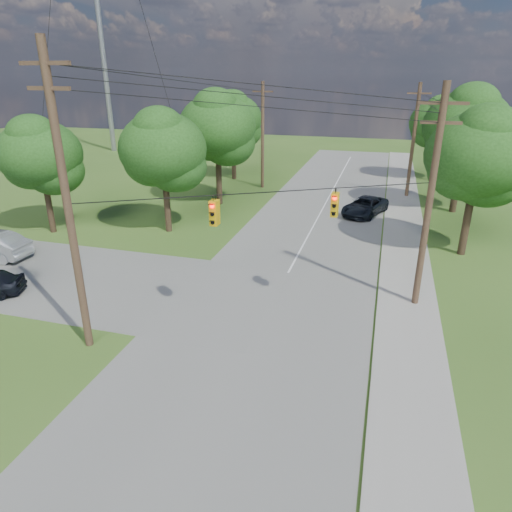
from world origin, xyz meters
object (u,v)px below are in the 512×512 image
(pole_north_e, at_px, (413,141))
(car_main_north, at_px, (365,206))
(pole_ne, at_px, (430,198))
(pole_sw, at_px, (67,203))
(pole_north_w, at_px, (263,135))

(pole_north_e, bearing_deg, car_main_north, -115.95)
(pole_ne, bearing_deg, pole_north_e, 90.00)
(pole_sw, relative_size, pole_north_e, 1.20)
(pole_ne, height_order, pole_north_w, pole_ne)
(pole_sw, xyz_separation_m, pole_north_e, (13.50, 29.60, -1.10))
(pole_sw, distance_m, pole_ne, 15.51)
(pole_north_e, bearing_deg, pole_sw, -114.52)
(pole_sw, bearing_deg, pole_ne, 29.38)
(pole_north_w, bearing_deg, car_main_north, -33.63)
(pole_ne, relative_size, pole_north_e, 1.05)
(pole_north_w, bearing_deg, pole_sw, -89.23)
(pole_north_e, height_order, car_main_north, pole_north_e)
(pole_ne, distance_m, pole_north_e, 22.00)
(car_main_north, bearing_deg, pole_north_w, 166.62)
(pole_sw, height_order, pole_north_w, pole_sw)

